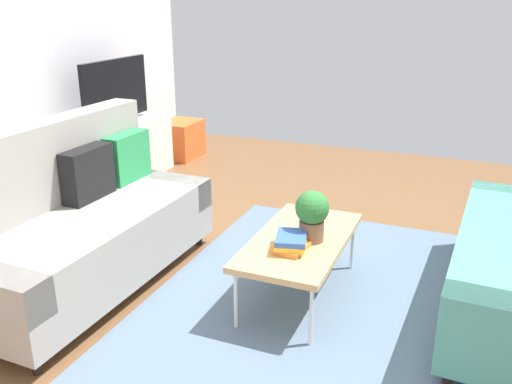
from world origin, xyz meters
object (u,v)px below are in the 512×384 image
at_px(couch_beige, 80,222).
at_px(table_book_0, 292,247).
at_px(tv_console, 119,153).
at_px(bottle_1, 110,117).
at_px(bottle_0, 104,118).
at_px(storage_trunk, 181,139).
at_px(tv, 116,93).
at_px(vase_1, 85,122).
at_px(vase_0, 74,129).
at_px(potted_plant, 312,214).
at_px(coffee_table, 301,242).

xyz_separation_m(couch_beige, table_book_0, (0.20, -1.42, -0.01)).
height_order(tv_console, bottle_1, bottle_1).
height_order(couch_beige, bottle_1, couch_beige).
xyz_separation_m(bottle_0, bottle_1, (0.10, 0.00, -0.02)).
height_order(storage_trunk, bottle_0, bottle_0).
relative_size(tv, vase_1, 5.31).
bearing_deg(vase_0, tv_console, -4.93).
relative_size(tv_console, tv, 1.40).
bearing_deg(bottle_0, storage_trunk, -2.54).
height_order(couch_beige, potted_plant, couch_beige).
relative_size(couch_beige, storage_trunk, 3.69).
xyz_separation_m(potted_plant, bottle_1, (1.35, 2.49, 0.13)).
height_order(table_book_0, bottle_1, bottle_1).
bearing_deg(vase_0, vase_1, 0.00).
xyz_separation_m(couch_beige, vase_1, (1.45, 1.09, 0.29)).
distance_m(tv_console, storage_trunk, 1.11).
xyz_separation_m(storage_trunk, bottle_0, (-1.35, 0.06, 0.53)).
xyz_separation_m(coffee_table, potted_plant, (-0.01, -0.07, 0.21)).
bearing_deg(couch_beige, tv_console, -149.69).
relative_size(tv, vase_0, 7.59).
xyz_separation_m(coffee_table, bottle_0, (1.24, 2.42, 0.36)).
bearing_deg(potted_plant, tv, 59.14).
bearing_deg(tv_console, couch_beige, -150.92).
distance_m(tv_console, table_book_0, 2.98).
bearing_deg(bottle_1, potted_plant, -118.35).
bearing_deg(tv_console, potted_plant, -120.66).
distance_m(bottle_0, bottle_1, 0.10).
xyz_separation_m(coffee_table, bottle_1, (1.34, 2.42, 0.34)).
bearing_deg(tv, potted_plant, -120.86).
height_order(vase_0, vase_1, vase_1).
bearing_deg(table_book_0, vase_1, 63.54).
bearing_deg(vase_1, storage_trunk, -5.63).
height_order(vase_1, bottle_1, vase_1).
bearing_deg(vase_0, tv, -6.88).
xyz_separation_m(couch_beige, tv_console, (1.88, 1.04, -0.13)).
bearing_deg(potted_plant, vase_1, 67.33).
distance_m(vase_0, bottle_0, 0.34).
relative_size(coffee_table, storage_trunk, 2.12).
xyz_separation_m(vase_0, bottle_1, (0.42, -0.09, 0.03)).
bearing_deg(bottle_1, coffee_table, -118.91).
xyz_separation_m(coffee_table, vase_1, (1.07, 2.51, 0.34)).
bearing_deg(tv_console, vase_0, 175.07).
height_order(couch_beige, storage_trunk, couch_beige).
bearing_deg(vase_0, table_book_0, -113.51).
height_order(couch_beige, tv, tv).
xyz_separation_m(table_book_0, bottle_0, (1.42, 2.42, 0.31)).
relative_size(tv, potted_plant, 3.06).
bearing_deg(table_book_0, coffee_table, -0.14).
bearing_deg(vase_0, storage_trunk, -5.10).
relative_size(coffee_table, table_book_0, 4.58).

